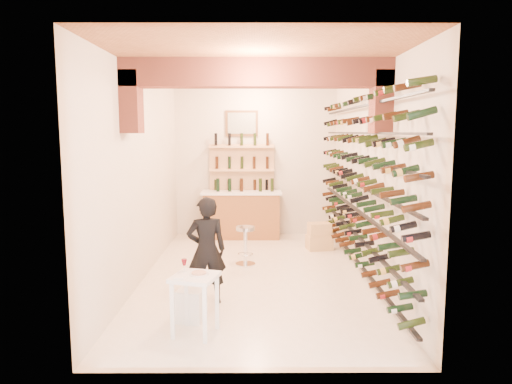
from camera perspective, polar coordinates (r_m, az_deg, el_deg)
ground at (r=7.48m, az=0.01°, el=-10.23°), size 6.00×6.00×0.00m
room_shell at (r=6.87m, az=0.02°, el=7.28°), size 3.52×6.02×3.21m
wine_rack at (r=7.33m, az=12.07°, el=1.63°), size 0.32×5.70×2.56m
back_counter at (r=9.93m, az=-1.78°, el=-2.63°), size 1.70×0.62×1.29m
back_shelving at (r=10.08m, az=-1.76°, el=1.16°), size 1.40×0.31×2.73m
tasting_table at (r=5.32m, az=-7.55°, el=-11.37°), size 0.58×0.58×0.83m
white_stool at (r=5.80m, az=-8.00°, el=-13.60°), size 0.37×0.37×0.39m
person at (r=6.18m, az=-6.12°, el=-7.16°), size 0.59×0.45×1.43m
chrome_barstool at (r=7.94m, az=-1.32°, el=-6.28°), size 0.34×0.34×0.67m
crate_lower at (r=9.10m, az=7.80°, el=-6.16°), size 0.52×0.41×0.28m
crate_upper at (r=9.04m, az=7.82°, el=-4.55°), size 0.45×0.34×0.24m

